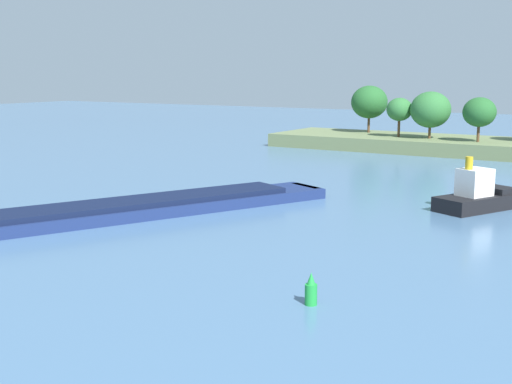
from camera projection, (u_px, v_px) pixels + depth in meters
treeline_island at (428, 133)px, 113.47m from camera, size 51.54×16.86×10.66m
cargo_barge at (114, 210)px, 60.84m from camera, size 22.81×40.70×5.61m
tugboat at (477, 196)px, 64.58m from camera, size 6.83×8.98×5.22m
channel_buoy_green at (311, 291)px, 38.19m from camera, size 0.70×0.70×1.90m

